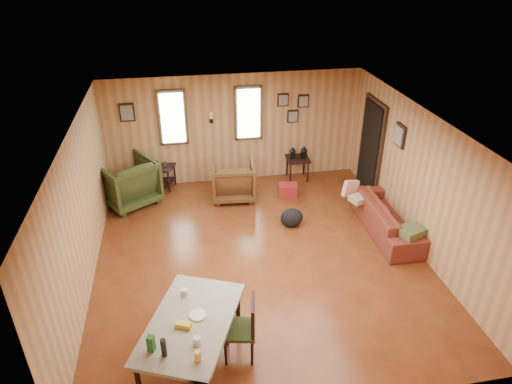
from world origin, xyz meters
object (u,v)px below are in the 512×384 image
side_table (298,157)px  dining_table (191,326)px  recliner_brown (233,178)px  sofa (391,213)px  recliner_green (128,180)px  end_table (162,173)px

side_table → dining_table: (-2.64, -4.91, 0.19)m
recliner_brown → dining_table: bearing=80.7°
sofa → side_table: bearing=26.9°
recliner_green → side_table: bearing=155.0°
dining_table → side_table: bearing=84.5°
side_table → dining_table: 5.58m
end_table → side_table: side_table is taller
sofa → recliner_brown: (-2.67, 1.78, 0.05)m
recliner_brown → side_table: 1.66m
end_table → dining_table: 5.05m
sofa → side_table: (-1.13, 2.39, 0.14)m
sofa → dining_table: (-3.77, -2.52, 0.33)m
end_table → dining_table: size_ratio=0.35×
recliner_green → recliner_brown: bearing=143.8°
side_table → recliner_green: bearing=-173.0°
recliner_brown → recliner_green: (-2.13, 0.16, 0.07)m
recliner_brown → recliner_green: recliner_green is taller
recliner_green → dining_table: (1.04, -4.46, 0.21)m
end_table → recliner_brown: bearing=-26.1°
end_table → side_table: bearing=-2.1°
recliner_green → dining_table: 4.58m
recliner_green → dining_table: bearing=71.1°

